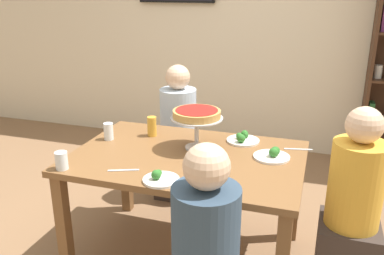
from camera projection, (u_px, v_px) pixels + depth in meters
ground_plane at (188, 254)px, 2.82m from camera, size 12.00×12.00×0.00m
rear_partition at (253, 20)px, 4.34m from camera, size 8.00×0.12×2.80m
dining_table at (187, 169)px, 2.61m from camera, size 1.44×0.97×0.74m
diner_far_left at (178, 142)px, 3.48m from camera, size 0.34×0.34×1.15m
diner_head_east at (351, 217)px, 2.35m from camera, size 0.34×0.34×1.15m
deep_dish_pizza_stand at (197, 116)px, 2.61m from camera, size 0.34×0.34×0.26m
salad_plate_near_diner at (273, 155)px, 2.53m from camera, size 0.22×0.22×0.07m
salad_plate_far_diner at (160, 178)px, 2.23m from camera, size 0.20×0.20×0.07m
salad_plate_spare at (243, 139)px, 2.79m from camera, size 0.22×0.22×0.07m
beer_glass_amber_tall at (152, 126)px, 2.89m from camera, size 0.07×0.07×0.14m
water_glass_clear_near at (109, 131)px, 2.82m from camera, size 0.07×0.07×0.12m
water_glass_clear_far at (62, 161)px, 2.37m from camera, size 0.07×0.07×0.11m
cutlery_fork_near at (123, 170)px, 2.36m from camera, size 0.17×0.08×0.00m
cutlery_knife_near at (298, 149)px, 2.66m from camera, size 0.18×0.05×0.00m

